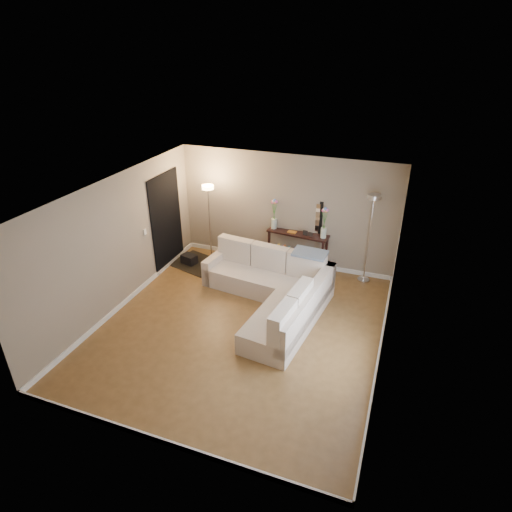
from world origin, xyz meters
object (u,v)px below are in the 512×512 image
(console_table, at_px, (294,247))
(sectional_sofa, at_px, (274,289))
(floor_lamp_lit, at_px, (209,209))
(floor_lamp_unlit, at_px, (371,222))

(console_table, bearing_deg, sectional_sofa, -87.29)
(sectional_sofa, relative_size, floor_lamp_lit, 1.53)
(floor_lamp_lit, bearing_deg, console_table, 11.76)
(sectional_sofa, relative_size, floor_lamp_unlit, 1.43)
(console_table, height_order, floor_lamp_unlit, floor_lamp_unlit)
(console_table, xyz_separation_m, floor_lamp_lit, (-1.93, -0.40, 0.83))
(console_table, relative_size, floor_lamp_lit, 0.77)
(floor_lamp_unlit, bearing_deg, floor_lamp_lit, -175.70)
(sectional_sofa, distance_m, floor_lamp_unlit, 2.46)
(sectional_sofa, height_order, console_table, sectional_sofa)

